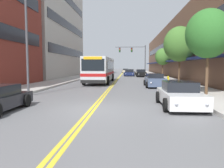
{
  "coord_description": "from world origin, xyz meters",
  "views": [
    {
      "loc": [
        1.72,
        -10.5,
        2.1
      ],
      "look_at": [
        -0.91,
        24.84,
        -0.84
      ],
      "focal_mm": 35.0,
      "sensor_mm": 36.0,
      "label": 1
    }
  ],
  "objects_px": {
    "car_red_parked_left_mid": "(97,74)",
    "street_tree_right_near": "(208,34)",
    "car_black_parked_right_end": "(141,73)",
    "street_lamp_left_near": "(32,28)",
    "car_champagne_moving_lead": "(125,71)",
    "car_dark_grey_moving_third": "(131,71)",
    "car_beige_parked_right_far": "(140,72)",
    "car_navy_moving_second": "(129,73)",
    "street_tree_right_mid": "(180,44)",
    "car_white_parked_right_foreground": "(180,95)",
    "fire_hydrant": "(168,80)",
    "car_slate_blue_parked_right_mid": "(155,80)",
    "street_tree_right_far": "(163,57)",
    "traffic_signal_mast": "(135,54)",
    "city_bus": "(101,69)"
  },
  "relations": [
    {
      "from": "car_slate_blue_parked_right_mid",
      "to": "street_tree_right_far",
      "type": "xyz_separation_m",
      "value": [
        3.44,
        17.36,
        3.12
      ]
    },
    {
      "from": "car_white_parked_right_foreground",
      "to": "car_red_parked_left_mid",
      "type": "bearing_deg",
      "value": 105.68
    },
    {
      "from": "street_tree_right_near",
      "to": "car_beige_parked_right_far",
      "type": "bearing_deg",
      "value": 94.24
    },
    {
      "from": "traffic_signal_mast",
      "to": "car_dark_grey_moving_third",
      "type": "bearing_deg",
      "value": 92.5
    },
    {
      "from": "car_beige_parked_right_far",
      "to": "traffic_signal_mast",
      "type": "xyz_separation_m",
      "value": [
        -1.32,
        -5.38,
        3.96
      ]
    },
    {
      "from": "car_black_parked_right_end",
      "to": "car_navy_moving_second",
      "type": "bearing_deg",
      "value": 129.25
    },
    {
      "from": "car_champagne_moving_lead",
      "to": "fire_hydrant",
      "type": "height_order",
      "value": "car_champagne_moving_lead"
    },
    {
      "from": "car_slate_blue_parked_right_mid",
      "to": "street_tree_right_far",
      "type": "bearing_deg",
      "value": 78.78
    },
    {
      "from": "car_beige_parked_right_far",
      "to": "car_dark_grey_moving_third",
      "type": "bearing_deg",
      "value": 101.42
    },
    {
      "from": "car_white_parked_right_foreground",
      "to": "car_black_parked_right_end",
      "type": "height_order",
      "value": "car_black_parked_right_end"
    },
    {
      "from": "city_bus",
      "to": "car_champagne_moving_lead",
      "type": "relative_size",
      "value": 2.87
    },
    {
      "from": "car_champagne_moving_lead",
      "to": "car_beige_parked_right_far",
      "type": "bearing_deg",
      "value": -78.04
    },
    {
      "from": "car_red_parked_left_mid",
      "to": "car_dark_grey_moving_third",
      "type": "height_order",
      "value": "car_red_parked_left_mid"
    },
    {
      "from": "car_white_parked_right_foreground",
      "to": "street_tree_right_near",
      "type": "bearing_deg",
      "value": 55.57
    },
    {
      "from": "car_black_parked_right_end",
      "to": "car_dark_grey_moving_third",
      "type": "relative_size",
      "value": 1.09
    },
    {
      "from": "street_lamp_left_near",
      "to": "street_tree_right_near",
      "type": "height_order",
      "value": "street_lamp_left_near"
    },
    {
      "from": "car_black_parked_right_end",
      "to": "car_dark_grey_moving_third",
      "type": "xyz_separation_m",
      "value": [
        -1.9,
        17.74,
        -0.09
      ]
    },
    {
      "from": "street_tree_right_mid",
      "to": "car_navy_moving_second",
      "type": "bearing_deg",
      "value": 105.86
    },
    {
      "from": "car_red_parked_left_mid",
      "to": "street_lamp_left_near",
      "type": "height_order",
      "value": "street_lamp_left_near"
    },
    {
      "from": "city_bus",
      "to": "traffic_signal_mast",
      "type": "xyz_separation_m",
      "value": [
        4.88,
        17.78,
        2.79
      ]
    },
    {
      "from": "car_beige_parked_right_far",
      "to": "street_lamp_left_near",
      "type": "distance_m",
      "value": 37.61
    },
    {
      "from": "car_champagne_moving_lead",
      "to": "car_dark_grey_moving_third",
      "type": "xyz_separation_m",
      "value": [
        1.52,
        -6.71,
        -0.02
      ]
    },
    {
      "from": "car_black_parked_right_end",
      "to": "city_bus",
      "type": "bearing_deg",
      "value": -111.88
    },
    {
      "from": "car_black_parked_right_end",
      "to": "traffic_signal_mast",
      "type": "relative_size",
      "value": 0.76
    },
    {
      "from": "car_red_parked_left_mid",
      "to": "street_tree_right_near",
      "type": "xyz_separation_m",
      "value": [
        11.45,
        -27.37,
        3.62
      ]
    },
    {
      "from": "car_dark_grey_moving_third",
      "to": "street_lamp_left_near",
      "type": "distance_m",
      "value": 46.78
    },
    {
      "from": "car_beige_parked_right_far",
      "to": "car_dark_grey_moving_third",
      "type": "xyz_separation_m",
      "value": [
        -1.98,
        9.81,
        -0.02
      ]
    },
    {
      "from": "car_beige_parked_right_far",
      "to": "street_lamp_left_near",
      "type": "height_order",
      "value": "street_lamp_left_near"
    },
    {
      "from": "car_red_parked_left_mid",
      "to": "street_tree_right_far",
      "type": "xyz_separation_m",
      "value": [
        12.27,
        -2.9,
        3.13
      ]
    },
    {
      "from": "traffic_signal_mast",
      "to": "street_tree_right_mid",
      "type": "bearing_deg",
      "value": -76.96
    },
    {
      "from": "car_black_parked_right_end",
      "to": "car_dark_grey_moving_third",
      "type": "bearing_deg",
      "value": 96.12
    },
    {
      "from": "street_lamp_left_near",
      "to": "street_tree_right_mid",
      "type": "relative_size",
      "value": 1.22
    },
    {
      "from": "car_red_parked_left_mid",
      "to": "street_tree_right_near",
      "type": "bearing_deg",
      "value": -67.3
    },
    {
      "from": "car_beige_parked_right_far",
      "to": "car_black_parked_right_end",
      "type": "height_order",
      "value": "car_black_parked_right_end"
    },
    {
      "from": "car_champagne_moving_lead",
      "to": "street_tree_right_near",
      "type": "relative_size",
      "value": 0.74
    },
    {
      "from": "car_navy_moving_second",
      "to": "car_slate_blue_parked_right_mid",
      "type": "bearing_deg",
      "value": -84.0
    },
    {
      "from": "car_black_parked_right_end",
      "to": "car_navy_moving_second",
      "type": "relative_size",
      "value": 1.06
    },
    {
      "from": "car_dark_grey_moving_third",
      "to": "street_tree_right_far",
      "type": "relative_size",
      "value": 0.87
    },
    {
      "from": "car_slate_blue_parked_right_mid",
      "to": "car_dark_grey_moving_third",
      "type": "xyz_separation_m",
      "value": [
        -2.02,
        38.54,
        -0.06
      ]
    },
    {
      "from": "car_champagne_moving_lead",
      "to": "car_dark_grey_moving_third",
      "type": "bearing_deg",
      "value": -77.25
    },
    {
      "from": "car_black_parked_right_end",
      "to": "fire_hydrant",
      "type": "bearing_deg",
      "value": -85.17
    },
    {
      "from": "car_white_parked_right_foreground",
      "to": "car_beige_parked_right_far",
      "type": "distance_m",
      "value": 39.74
    },
    {
      "from": "city_bus",
      "to": "car_black_parked_right_end",
      "type": "distance_m",
      "value": 16.45
    },
    {
      "from": "street_tree_right_mid",
      "to": "car_dark_grey_moving_third",
      "type": "bearing_deg",
      "value": 98.52
    },
    {
      "from": "car_champagne_moving_lead",
      "to": "car_dark_grey_moving_third",
      "type": "distance_m",
      "value": 6.88
    },
    {
      "from": "car_slate_blue_parked_right_mid",
      "to": "street_tree_right_far",
      "type": "height_order",
      "value": "street_tree_right_far"
    },
    {
      "from": "car_navy_moving_second",
      "to": "street_tree_right_mid",
      "type": "distance_m",
      "value": 21.26
    },
    {
      "from": "car_white_parked_right_foreground",
      "to": "fire_hydrant",
      "type": "bearing_deg",
      "value": 82.55
    },
    {
      "from": "car_red_parked_left_mid",
      "to": "car_black_parked_right_end",
      "type": "height_order",
      "value": "car_black_parked_right_end"
    },
    {
      "from": "car_slate_blue_parked_right_mid",
      "to": "street_tree_right_mid",
      "type": "bearing_deg",
      "value": 48.42
    }
  ]
}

